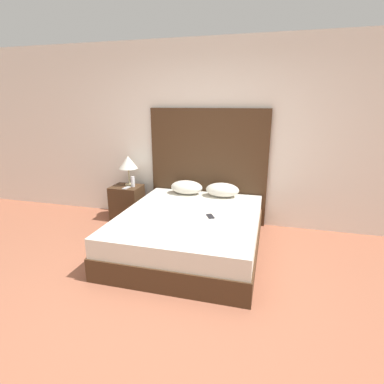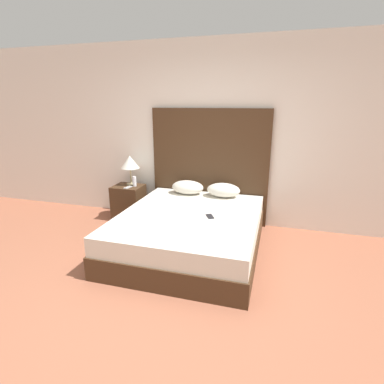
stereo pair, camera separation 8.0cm
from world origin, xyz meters
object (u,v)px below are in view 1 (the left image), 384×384
object	(u,v)px
nightstand	(127,203)
phone_on_nightstand	(126,188)
bed	(190,232)
table_lamp	(128,163)
phone_on_bed	(210,216)

from	to	relation	value
nightstand	phone_on_nightstand	world-z (taller)	phone_on_nightstand
nightstand	phone_on_nightstand	distance (m)	0.30
bed	table_lamp	size ratio (longest dim) A/B	4.29
phone_on_bed	phone_on_nightstand	xyz separation A→B (m)	(-1.46, 0.69, 0.06)
phone_on_bed	table_lamp	world-z (taller)	table_lamp
phone_on_bed	nightstand	world-z (taller)	nightstand
bed	phone_on_nightstand	size ratio (longest dim) A/B	12.67
table_lamp	phone_on_nightstand	xyz separation A→B (m)	(0.03, -0.18, -0.35)
bed	table_lamp	xyz separation A→B (m)	(-1.23, 0.82, 0.67)
phone_on_bed	phone_on_nightstand	size ratio (longest dim) A/B	1.04
bed	nightstand	world-z (taller)	nightstand
phone_on_bed	table_lamp	distance (m)	1.78
bed	table_lamp	bearing A→B (deg)	146.13
phone_on_nightstand	nightstand	bearing A→B (deg)	119.24
phone_on_bed	table_lamp	size ratio (longest dim) A/B	0.35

